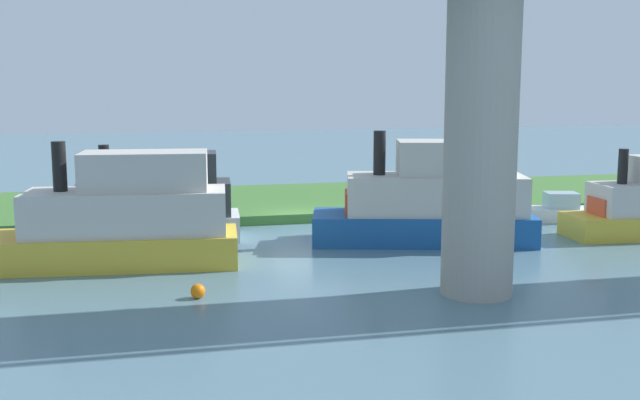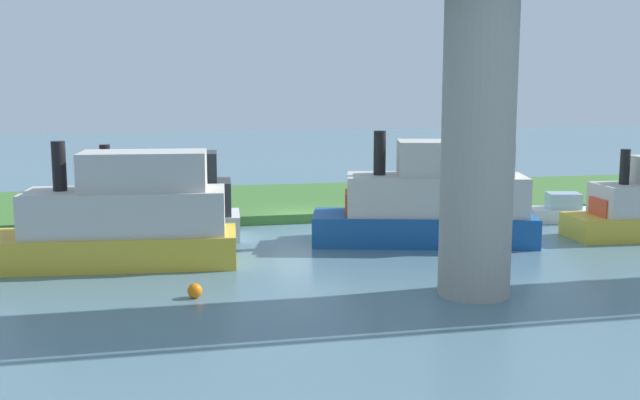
% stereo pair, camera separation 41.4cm
% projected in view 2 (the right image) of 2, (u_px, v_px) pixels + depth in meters
% --- Properties ---
extents(ground_plane, '(160.00, 160.00, 0.00)m').
position_uv_depth(ground_plane, '(299.00, 224.00, 39.01)').
color(ground_plane, slate).
extents(grassy_bank, '(80.00, 12.00, 0.50)m').
position_uv_depth(grassy_bank, '(280.00, 202.00, 44.77)').
color(grassy_bank, '#427533').
rests_on(grassy_bank, ground).
extents(bridge_pylon, '(2.44, 2.44, 10.77)m').
position_uv_depth(bridge_pylon, '(478.00, 137.00, 25.15)').
color(bridge_pylon, '#9E998E').
rests_on(bridge_pylon, ground).
extents(person_on_bank, '(0.49, 0.49, 1.39)m').
position_uv_depth(person_on_bank, '(392.00, 191.00, 42.64)').
color(person_on_bank, '#2D334C').
rests_on(person_on_bank, grassy_bank).
extents(mooring_post, '(0.20, 0.20, 0.87)m').
position_uv_depth(mooring_post, '(413.00, 200.00, 40.95)').
color(mooring_post, brown).
rests_on(mooring_post, grassy_bank).
extents(motorboat_red, '(10.43, 5.70, 5.07)m').
position_uv_depth(motorboat_red, '(431.00, 202.00, 34.22)').
color(motorboat_red, '#195199').
rests_on(motorboat_red, ground).
extents(motorboat_white, '(9.95, 4.17, 4.95)m').
position_uv_depth(motorboat_white, '(121.00, 219.00, 30.00)').
color(motorboat_white, gold).
rests_on(motorboat_white, ground).
extents(houseboat_blue, '(4.82, 2.72, 1.52)m').
position_uv_depth(houseboat_blue, '(572.00, 211.00, 39.62)').
color(houseboat_blue, white).
rests_on(houseboat_blue, ground).
extents(riverboat_paddlewheel, '(8.86, 3.62, 4.41)m').
position_uv_depth(riverboat_paddlewheel, '(152.00, 204.00, 35.04)').
color(riverboat_paddlewheel, white).
rests_on(riverboat_paddlewheel, ground).
extents(marker_buoy, '(0.50, 0.50, 0.50)m').
position_uv_depth(marker_buoy, '(195.00, 291.00, 25.49)').
color(marker_buoy, orange).
rests_on(marker_buoy, ground).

